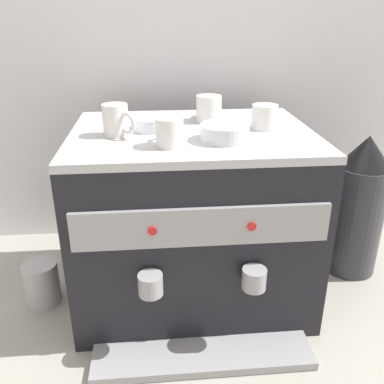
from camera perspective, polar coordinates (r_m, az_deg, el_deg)
name	(u,v)px	position (r m, az deg, el deg)	size (l,w,h in m)	color
ground_plane	(192,287)	(1.30, 0.00, -12.75)	(4.00, 4.00, 0.00)	#9E998E
tiled_backsplash_wall	(181,70)	(1.44, -1.47, 16.25)	(2.80, 0.03, 1.17)	silver
espresso_machine	(192,216)	(1.17, 0.02, -3.32)	(0.62, 0.58, 0.48)	black
ceramic_cup_0	(209,108)	(1.17, 2.30, 11.30)	(0.07, 0.11, 0.07)	white
ceramic_cup_1	(265,117)	(1.11, 9.92, 10.06)	(0.08, 0.09, 0.06)	white
ceramic_cup_2	(169,132)	(0.95, -3.11, 8.15)	(0.06, 0.10, 0.07)	white
ceramic_cup_3	(117,120)	(1.04, -10.19, 9.56)	(0.08, 0.09, 0.08)	white
ceramic_bowl_0	(152,124)	(1.09, -5.45, 9.19)	(0.10, 0.10, 0.03)	silver
ceramic_bowl_1	(225,133)	(0.99, 4.45, 8.01)	(0.12, 0.12, 0.04)	silver
coffee_grinder	(358,207)	(1.37, 21.60, -1.94)	(0.16, 0.16, 0.44)	#333338
milk_pitcher	(42,283)	(1.28, -19.73, -11.56)	(0.10, 0.10, 0.12)	#B7B7BC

